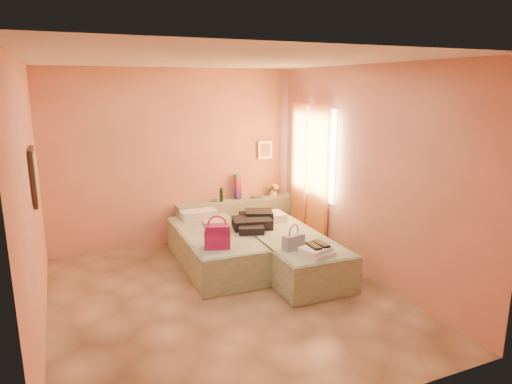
# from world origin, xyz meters

# --- Properties ---
(ground) EXTENTS (4.50, 4.50, 0.00)m
(ground) POSITION_xyz_m (0.00, 0.00, 0.00)
(ground) COLOR tan
(ground) RESTS_ON ground
(room_walls) EXTENTS (4.02, 4.51, 2.81)m
(room_walls) POSITION_xyz_m (0.21, 0.57, 1.79)
(room_walls) COLOR #EA9C7D
(room_walls) RESTS_ON ground
(headboard_ledge) EXTENTS (2.05, 0.30, 0.65)m
(headboard_ledge) POSITION_xyz_m (0.98, 2.10, 0.33)
(headboard_ledge) COLOR #96A083
(headboard_ledge) RESTS_ON ground
(bed_left) EXTENTS (0.94, 2.02, 0.50)m
(bed_left) POSITION_xyz_m (0.23, 1.05, 0.25)
(bed_left) COLOR #AFC29C
(bed_left) RESTS_ON ground
(bed_right) EXTENTS (0.94, 2.02, 0.50)m
(bed_right) POSITION_xyz_m (1.13, 0.43, 0.25)
(bed_right) COLOR #AFC29C
(bed_right) RESTS_ON ground
(water_bottle) EXTENTS (0.08, 0.08, 0.22)m
(water_bottle) POSITION_xyz_m (0.70, 2.09, 0.76)
(water_bottle) COLOR #153A1B
(water_bottle) RESTS_ON headboard_ledge
(rainbow_box) EXTENTS (0.11, 0.11, 0.42)m
(rainbow_box) POSITION_xyz_m (1.02, 2.16, 0.86)
(rainbow_box) COLOR #A9145B
(rainbow_box) RESTS_ON headboard_ledge
(small_dish) EXTENTS (0.12, 0.12, 0.03)m
(small_dish) POSITION_xyz_m (0.60, 2.14, 0.66)
(small_dish) COLOR #457E5C
(small_dish) RESTS_ON headboard_ledge
(green_book) EXTENTS (0.17, 0.12, 0.03)m
(green_book) POSITION_xyz_m (1.33, 2.08, 0.66)
(green_book) COLOR #2A4F32
(green_book) RESTS_ON headboard_ledge
(flower_vase) EXTENTS (0.21, 0.21, 0.26)m
(flower_vase) POSITION_xyz_m (1.67, 2.10, 0.78)
(flower_vase) COLOR white
(flower_vase) RESTS_ON headboard_ledge
(magenta_handbag) EXTENTS (0.37, 0.28, 0.31)m
(magenta_handbag) POSITION_xyz_m (0.06, 0.42, 0.65)
(magenta_handbag) COLOR #A9145B
(magenta_handbag) RESTS_ON bed_left
(khaki_garment) EXTENTS (0.35, 0.30, 0.05)m
(khaki_garment) POSITION_xyz_m (0.33, 1.41, 0.53)
(khaki_garment) COLOR tan
(khaki_garment) RESTS_ON bed_left
(clothes_pile) EXTENTS (0.73, 0.73, 0.18)m
(clothes_pile) POSITION_xyz_m (0.85, 1.02, 0.59)
(clothes_pile) COLOR black
(clothes_pile) RESTS_ON bed_right
(blue_handbag) EXTENTS (0.31, 0.18, 0.19)m
(blue_handbag) POSITION_xyz_m (0.93, -0.00, 0.59)
(blue_handbag) COLOR #3F5E97
(blue_handbag) RESTS_ON bed_right
(towel_stack) EXTENTS (0.41, 0.38, 0.10)m
(towel_stack) POSITION_xyz_m (1.09, -0.33, 0.55)
(towel_stack) COLOR white
(towel_stack) RESTS_ON bed_right
(sandal_pair) EXTENTS (0.21, 0.27, 0.03)m
(sandal_pair) POSITION_xyz_m (1.13, -0.28, 0.61)
(sandal_pair) COLOR black
(sandal_pair) RESTS_ON towel_stack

